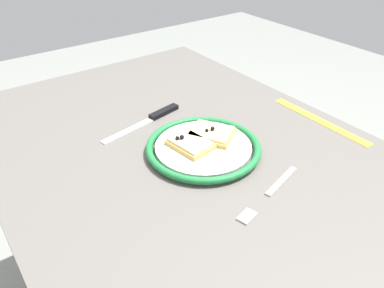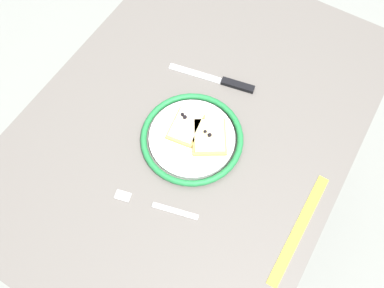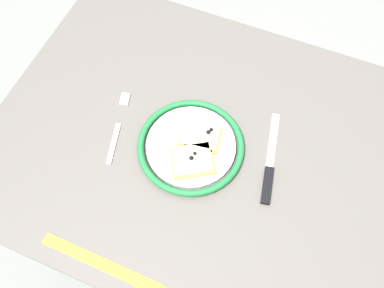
% 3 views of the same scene
% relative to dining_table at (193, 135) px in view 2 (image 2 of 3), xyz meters
% --- Properties ---
extents(ground_plane, '(6.00, 6.00, 0.00)m').
position_rel_dining_table_xyz_m(ground_plane, '(0.00, 0.00, -0.67)').
color(ground_plane, gray).
extents(dining_table, '(1.10, 0.79, 0.76)m').
position_rel_dining_table_xyz_m(dining_table, '(0.00, 0.00, 0.00)').
color(dining_table, '#5B5651').
rests_on(dining_table, ground_plane).
extents(plate, '(0.26, 0.26, 0.02)m').
position_rel_dining_table_xyz_m(plate, '(-0.05, -0.03, 0.10)').
color(plate, white).
rests_on(plate, dining_table).
extents(pizza_slice_near, '(0.10, 0.08, 0.03)m').
position_rel_dining_table_xyz_m(pizza_slice_near, '(-0.04, 0.00, 0.11)').
color(pizza_slice_near, tan).
rests_on(pizza_slice_near, plate).
extents(pizza_slice_far, '(0.13, 0.12, 0.03)m').
position_rel_dining_table_xyz_m(pizza_slice_far, '(-0.03, -0.06, 0.11)').
color(pizza_slice_far, tan).
rests_on(pizza_slice_far, plate).
extents(knife, '(0.06, 0.24, 0.01)m').
position_rel_dining_table_xyz_m(knife, '(0.14, -0.02, 0.09)').
color(knife, silver).
rests_on(knife, dining_table).
extents(fork, '(0.07, 0.20, 0.00)m').
position_rel_dining_table_xyz_m(fork, '(-0.24, -0.04, 0.09)').
color(fork, '#B9B9B9').
rests_on(fork, dining_table).
extents(measuring_tape, '(0.28, 0.03, 0.00)m').
position_rel_dining_table_xyz_m(measuring_tape, '(-0.12, -0.35, 0.09)').
color(measuring_tape, yellow).
rests_on(measuring_tape, dining_table).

